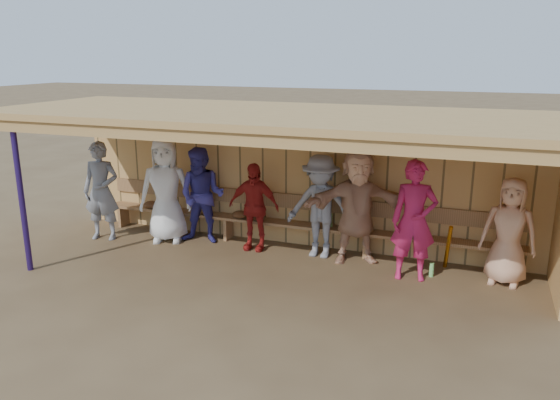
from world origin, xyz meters
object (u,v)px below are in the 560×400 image
at_px(player_b, 166,190).
at_px(player_h, 509,232).
at_px(player_e, 320,207).
at_px(player_f, 357,206).
at_px(player_c, 202,196).
at_px(player_d, 254,207).
at_px(player_a, 101,191).
at_px(player_g, 414,221).
at_px(bench, 295,218).

bearing_deg(player_b, player_h, -20.01).
distance_m(player_e, player_f, 0.63).
bearing_deg(player_e, player_c, -176.97).
xyz_separation_m(player_b, player_d, (1.66, 0.14, -0.18)).
distance_m(player_a, player_b, 1.20).
bearing_deg(player_c, player_e, -6.77).
relative_size(player_g, bench, 0.24).
distance_m(player_d, player_h, 4.10).
bearing_deg(player_h, player_f, -174.27).
distance_m(player_e, bench, 0.71).
height_order(player_c, player_f, player_f).
height_order(player_d, player_h, player_h).
height_order(player_b, bench, player_b).
xyz_separation_m(player_a, player_f, (4.63, 0.52, 0.04)).
bearing_deg(player_b, bench, -8.46).
distance_m(player_d, bench, 0.77).
height_order(player_b, player_h, player_b).
xyz_separation_m(player_g, player_h, (1.34, 0.31, -0.11)).
distance_m(player_a, player_d, 2.86).
height_order(player_d, player_e, player_e).
relative_size(player_c, player_h, 1.07).
bearing_deg(bench, player_f, -14.69).
height_order(player_a, player_h, player_a).
distance_m(player_b, player_c, 0.68).
distance_m(player_b, player_d, 1.68).
bearing_deg(player_b, player_f, -17.54).
bearing_deg(player_c, player_b, -174.66).
xyz_separation_m(player_b, player_f, (3.47, 0.20, -0.00)).
distance_m(player_c, player_f, 2.81).
relative_size(player_b, player_f, 1.00).
xyz_separation_m(player_f, player_h, (2.30, -0.12, -0.14)).
bearing_deg(player_b, player_a, 174.71).
height_order(player_b, player_f, same).
bearing_deg(player_f, player_h, -24.64).
height_order(player_g, bench, player_g).
bearing_deg(player_e, player_d, -175.23).
relative_size(player_b, player_d, 1.23).
relative_size(player_b, bench, 0.25).
bearing_deg(bench, player_b, -167.63).
bearing_deg(player_g, player_b, 166.76).
xyz_separation_m(player_b, player_e, (2.85, 0.20, -0.08)).
xyz_separation_m(player_c, player_d, (1.01, -0.02, -0.10)).
bearing_deg(player_a, player_g, -12.19).
xyz_separation_m(player_d, player_e, (1.18, 0.06, 0.10)).
xyz_separation_m(player_c, player_e, (2.19, 0.05, 0.00)).
height_order(player_b, player_e, player_b).
distance_m(player_a, bench, 3.58).
distance_m(player_f, player_h, 2.30).
relative_size(player_e, player_f, 0.92).
xyz_separation_m(player_a, bench, (3.46, 0.83, -0.38)).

